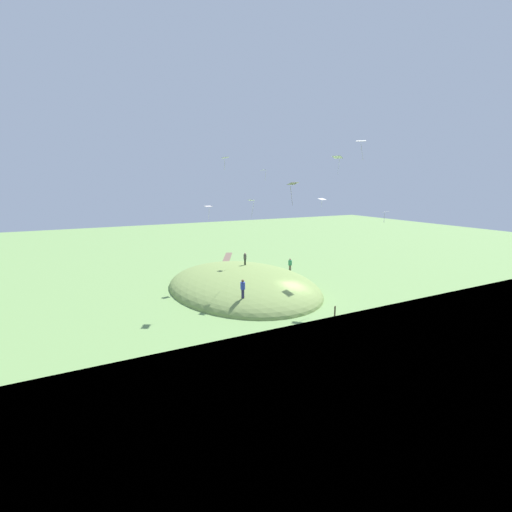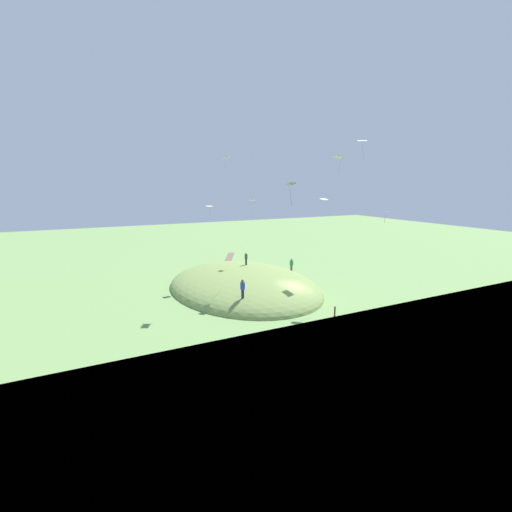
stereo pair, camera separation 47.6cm
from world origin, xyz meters
name	(u,v)px [view 2 (the right image)]	position (x,y,z in m)	size (l,w,h in m)	color
ground_plane	(296,301)	(0.00, 0.00, 0.00)	(160.00, 160.00, 0.00)	#6F9653
grass_hill	(243,288)	(7.06, 2.87, 0.00)	(22.58, 16.62, 4.55)	#78934D
dirt_path	(227,263)	(20.76, -0.70, 0.02)	(16.68, 1.09, 0.04)	brown
person_on_hilltop	(246,257)	(9.05, 1.54, 3.20)	(0.42, 0.42, 1.58)	black
person_walking_path	(243,286)	(-0.49, 6.39, 2.54)	(0.49, 0.49, 1.84)	#2D2B4F
person_with_child	(291,263)	(8.67, -4.85, 1.85)	(0.63, 0.63, 1.73)	brown
kite_0	(226,158)	(4.17, 6.01, 14.64)	(1.20, 1.05, 1.29)	white
kite_1	(209,207)	(10.06, 5.79, 9.44)	(0.79, 0.97, 1.57)	white
kite_2	(265,171)	(10.96, -2.09, 13.74)	(0.80, 0.65, 1.32)	silver
kite_3	(292,185)	(-6.23, 4.71, 12.03)	(0.75, 0.95, 1.83)	white
kite_4	(387,213)	(-5.09, -6.82, 9.40)	(0.77, 0.87, 1.12)	white
kite_5	(362,142)	(-0.68, -7.29, 16.39)	(1.20, 1.20, 2.02)	silver
kite_6	(324,199)	(10.20, -10.92, 10.00)	(0.99, 1.27, 1.20)	white
kite_7	(252,202)	(3.71, 3.31, 10.24)	(0.81, 0.78, 1.93)	white
kite_8	(339,158)	(2.42, -6.84, 14.96)	(1.26, 1.04, 2.02)	white
mooring_post	(335,311)	(-5.43, -0.76, 0.48)	(0.14, 0.14, 0.95)	brown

